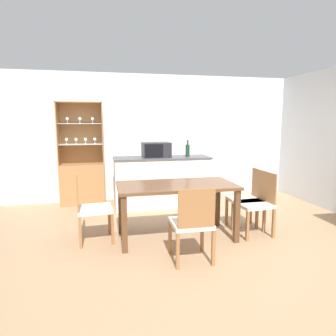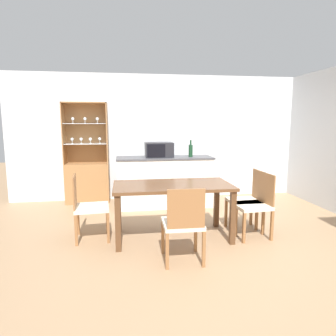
{
  "view_description": "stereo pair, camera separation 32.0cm",
  "coord_description": "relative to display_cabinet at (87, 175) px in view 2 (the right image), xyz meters",
  "views": [
    {
      "loc": [
        -1.43,
        -3.54,
        1.6
      ],
      "look_at": [
        -0.41,
        1.13,
        0.86
      ],
      "focal_mm": 32.0,
      "sensor_mm": 36.0,
      "label": 1
    },
    {
      "loc": [
        -1.12,
        -3.6,
        1.6
      ],
      "look_at": [
        -0.41,
        1.13,
        0.86
      ],
      "focal_mm": 32.0,
      "sensor_mm": 36.0,
      "label": 2
    }
  ],
  "objects": [
    {
      "name": "microwave",
      "position": [
        1.38,
        -0.51,
        0.52
      ],
      "size": [
        0.51,
        0.38,
        0.27
      ],
      "color": "#232328",
      "rests_on": "kitchen_counter"
    },
    {
      "name": "dining_chair_head_near",
      "position": [
        1.37,
        -2.84,
        -0.1
      ],
      "size": [
        0.46,
        0.46,
        0.89
      ],
      "rotation": [
        0.0,
        0.0,
        -0.02
      ],
      "color": "beige",
      "rests_on": "ground_plane"
    },
    {
      "name": "kitchen_counter",
      "position": [
        1.48,
        -0.5,
        -0.09
      ],
      "size": [
        1.8,
        0.58,
        0.95
      ],
      "color": "white",
      "rests_on": "ground_plane"
    },
    {
      "name": "dining_chair_side_right_far",
      "position": [
        2.51,
        -1.97,
        -0.1
      ],
      "size": [
        0.45,
        0.45,
        0.89
      ],
      "rotation": [
        0.0,
        0.0,
        1.57
      ],
      "color": "beige",
      "rests_on": "ground_plane"
    },
    {
      "name": "dining_chair_side_left_far",
      "position": [
        0.23,
        -1.98,
        -0.1
      ],
      "size": [
        0.48,
        0.48,
        0.89
      ],
      "rotation": [
        0.0,
        0.0,
        -1.49
      ],
      "color": "beige",
      "rests_on": "ground_plane"
    },
    {
      "name": "display_cabinet",
      "position": [
        0.0,
        0.0,
        0.0
      ],
      "size": [
        0.84,
        0.36,
        1.97
      ],
      "color": "#A37042",
      "rests_on": "ground_plane"
    },
    {
      "name": "wine_bottle",
      "position": [
        1.97,
        -0.56,
        0.51
      ],
      "size": [
        0.08,
        0.08,
        0.32
      ],
      "color": "#193D23",
      "rests_on": "kitchen_counter"
    },
    {
      "name": "ground_plane",
      "position": [
        1.83,
        -2.43,
        -0.56
      ],
      "size": [
        18.0,
        18.0,
        0.0
      ],
      "primitive_type": "plane",
      "color": "#A37F5B"
    },
    {
      "name": "dining_table",
      "position": [
        1.37,
        -2.1,
        0.1
      ],
      "size": [
        1.6,
        0.81,
        0.76
      ],
      "color": "brown",
      "rests_on": "ground_plane"
    },
    {
      "name": "wall_back",
      "position": [
        1.83,
        0.2,
        0.71
      ],
      "size": [
        6.8,
        0.06,
        2.55
      ],
      "color": "silver",
      "rests_on": "ground_plane"
    },
    {
      "name": "dining_chair_side_right_near",
      "position": [
        2.51,
        -2.21,
        -0.1
      ],
      "size": [
        0.48,
        0.48,
        0.89
      ],
      "rotation": [
        0.0,
        0.0,
        1.64
      ],
      "color": "beige",
      "rests_on": "ground_plane"
    }
  ]
}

